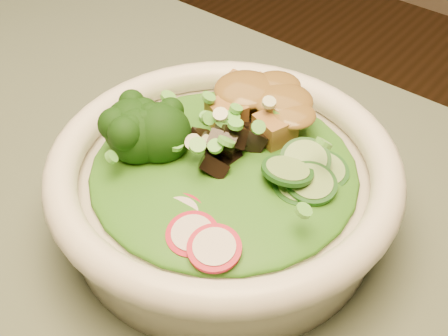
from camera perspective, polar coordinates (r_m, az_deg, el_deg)
The scene contains 9 objects.
salad_bowl at distance 0.50m, azimuth -0.00°, elevation -1.71°, with size 0.28×0.28×0.08m.
lettuce_bed at distance 0.49m, azimuth -0.00°, elevation 0.09°, with size 0.21×0.21×0.03m, color #2C6816.
broccoli_florets at distance 0.50m, azimuth -6.86°, elevation 3.50°, with size 0.08×0.07×0.05m, color black, non-canonical shape.
radish_slices at distance 0.44m, azimuth -3.51°, elevation -5.06°, with size 0.11×0.04×0.02m, color #AD0D26, non-canonical shape.
cucumber_slices at distance 0.46m, azimuth 7.54°, elevation -1.28°, with size 0.07×0.07×0.04m, color #81A35A, non-canonical shape.
mushroom_heap at distance 0.49m, azimuth 0.64°, elevation 2.28°, with size 0.07×0.07×0.04m, color black, non-canonical shape.
tofu_cubes at distance 0.53m, azimuth 3.26°, elevation 5.41°, with size 0.09×0.06×0.04m, color brown, non-canonical shape.
peanut_sauce at distance 0.52m, azimuth 3.31°, elevation 6.60°, with size 0.07×0.06×0.02m, color brown.
scallion_garnish at distance 0.47m, azimuth -0.00°, elevation 2.35°, with size 0.20×0.20×0.03m, color #5DBD42, non-canonical shape.
Camera 1 is at (0.31, -0.16, 1.14)m, focal length 50.00 mm.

